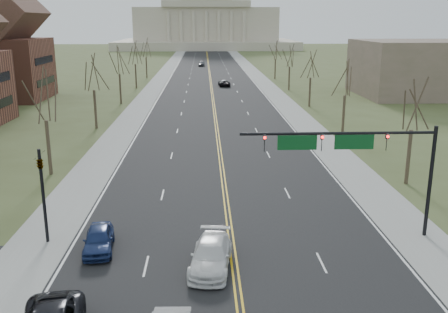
{
  "coord_description": "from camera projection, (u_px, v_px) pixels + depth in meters",
  "views": [
    {
      "loc": [
        -1.64,
        -15.67,
        13.34
      ],
      "look_at": [
        -0.08,
        22.41,
        3.0
      ],
      "focal_mm": 40.0,
      "sensor_mm": 36.0,
      "label": 1
    }
  ],
  "objects": [
    {
      "name": "bldg_right_mass",
      "position": [
        428.0,
        68.0,
        92.24
      ],
      "size": [
        25.0,
        20.0,
        10.0
      ],
      "primitive_type": "cube",
      "color": "brown",
      "rests_on": "ground"
    },
    {
      "name": "tree_l_3",
      "position": [
        135.0,
        54.0,
        101.1
      ],
      "size": [
        3.96,
        3.96,
        9.0
      ],
      "color": "#392C21",
      "rests_on": "ground"
    },
    {
      "name": "tree_r_0",
      "position": [
        413.0,
        107.0,
        40.71
      ],
      "size": [
        3.74,
        3.74,
        8.5
      ],
      "color": "#392C21",
      "rests_on": "ground"
    },
    {
      "name": "signal_mast",
      "position": [
        353.0,
        150.0,
        30.47
      ],
      "size": [
        12.12,
        0.44,
        7.2
      ],
      "color": "black",
      "rests_on": "ground"
    },
    {
      "name": "tree_r_4",
      "position": [
        276.0,
        51.0,
        117.86
      ],
      "size": [
        3.74,
        3.74,
        8.5
      ],
      "color": "#392C21",
      "rests_on": "ground"
    },
    {
      "name": "cross_road",
      "position": [
        239.0,
        303.0,
        24.46
      ],
      "size": [
        120.0,
        14.0,
        0.01
      ],
      "primitive_type": "cube",
      "color": "black",
      "rests_on": "ground"
    },
    {
      "name": "tree_l_2",
      "position": [
        119.0,
        62.0,
        81.82
      ],
      "size": [
        3.96,
        3.96,
        9.0
      ],
      "color": "#392C21",
      "rests_on": "ground"
    },
    {
      "name": "tree_l_4",
      "position": [
        146.0,
        49.0,
        120.39
      ],
      "size": [
        3.96,
        3.96,
        9.0
      ],
      "color": "#392C21",
      "rests_on": "ground"
    },
    {
      "name": "edge_line_right",
      "position": [
        249.0,
        76.0,
        125.13
      ],
      "size": [
        0.15,
        380.0,
        0.01
      ],
      "primitive_type": "cube",
      "color": "silver",
      "rests_on": "road"
    },
    {
      "name": "tree_r_1",
      "position": [
        346.0,
        80.0,
        60.0
      ],
      "size": [
        3.74,
        3.74,
        8.5
      ],
      "color": "#392C21",
      "rests_on": "ground"
    },
    {
      "name": "road",
      "position": [
        210.0,
        77.0,
        124.75
      ],
      "size": [
        20.0,
        380.0,
        0.01
      ],
      "primitive_type": "cube",
      "color": "black",
      "rests_on": "ground"
    },
    {
      "name": "capitol",
      "position": [
        206.0,
        20.0,
        255.95
      ],
      "size": [
        90.0,
        60.0,
        50.0
      ],
      "color": "#B5A997",
      "rests_on": "ground"
    },
    {
      "name": "tree_r_2",
      "position": [
        311.0,
        66.0,
        79.29
      ],
      "size": [
        3.74,
        3.74,
        8.5
      ],
      "color": "#392C21",
      "rests_on": "ground"
    },
    {
      "name": "sidewalk_right",
      "position": [
        258.0,
        76.0,
        125.22
      ],
      "size": [
        4.0,
        380.0,
        0.03
      ],
      "primitive_type": "cube",
      "color": "gray",
      "rests_on": "ground"
    },
    {
      "name": "car_sb_outer_second",
      "position": [
        99.0,
        239.0,
        29.85
      ],
      "size": [
        2.16,
        4.38,
        1.44
      ],
      "primitive_type": "imported",
      "rotation": [
        0.0,
        0.0,
        0.11
      ],
      "color": "navy",
      "rests_on": "road"
    },
    {
      "name": "tree_l_0",
      "position": [
        44.0,
        98.0,
        43.24
      ],
      "size": [
        3.96,
        3.96,
        9.0
      ],
      "color": "#392C21",
      "rests_on": "ground"
    },
    {
      "name": "edge_line_left",
      "position": [
        171.0,
        77.0,
        124.36
      ],
      "size": [
        0.15,
        380.0,
        0.01
      ],
      "primitive_type": "cube",
      "color": "silver",
      "rests_on": "road"
    },
    {
      "name": "center_line",
      "position": [
        210.0,
        77.0,
        124.74
      ],
      "size": [
        0.42,
        380.0,
        0.01
      ],
      "primitive_type": "cube",
      "color": "gold",
      "rests_on": "road"
    },
    {
      "name": "tree_r_3",
      "position": [
        290.0,
        57.0,
        98.57
      ],
      "size": [
        3.74,
        3.74,
        8.5
      ],
      "color": "#392C21",
      "rests_on": "ground"
    },
    {
      "name": "car_sb_inner_second",
      "position": [
        211.0,
        255.0,
        27.71
      ],
      "size": [
        2.77,
        5.44,
        1.51
      ],
      "primitive_type": "imported",
      "rotation": [
        0.0,
        0.0,
        -0.13
      ],
      "color": "silver",
      "rests_on": "road"
    },
    {
      "name": "signal_left",
      "position": [
        42.0,
        186.0,
        30.26
      ],
      "size": [
        0.32,
        0.36,
        6.0
      ],
      "color": "black",
      "rests_on": "ground"
    },
    {
      "name": "car_far_sb",
      "position": [
        201.0,
        63.0,
        153.75
      ],
      "size": [
        1.95,
        4.83,
        1.64
      ],
      "primitive_type": "imported",
      "rotation": [
        0.0,
        0.0,
        -0.0
      ],
      "color": "#53555C",
      "rests_on": "road"
    },
    {
      "name": "tree_l_1",
      "position": [
        93.0,
        74.0,
        62.53
      ],
      "size": [
        3.96,
        3.96,
        9.0
      ],
      "color": "#392C21",
      "rests_on": "ground"
    },
    {
      "name": "sidewalk_left",
      "position": [
        162.0,
        77.0,
        124.27
      ],
      "size": [
        4.0,
        380.0,
        0.03
      ],
      "primitive_type": "cube",
      "color": "gray",
      "rests_on": "ground"
    },
    {
      "name": "car_far_nb",
      "position": [
        224.0,
        83.0,
        106.24
      ],
      "size": [
        2.61,
        5.05,
        1.36
      ],
      "primitive_type": "imported",
      "rotation": [
        0.0,
        0.0,
        3.21
      ],
      "color": "black",
      "rests_on": "road"
    }
  ]
}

